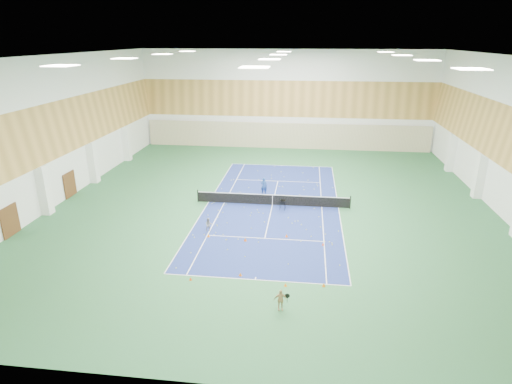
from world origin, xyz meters
The scene contains 22 objects.
ground centered at (0.00, 0.00, 0.00)m, with size 40.00×40.00×0.00m, color #296037.
room_shell centered at (0.00, 0.00, 6.00)m, with size 36.00×40.00×12.00m, color white, non-canonical shape.
wood_cladding centered at (0.00, 0.00, 8.00)m, with size 36.00×40.00×8.00m, color #C19147, non-canonical shape.
ceiling_light_grid centered at (0.00, 0.00, 11.92)m, with size 21.40×25.40×0.06m, color white, non-canonical shape.
court_surface centered at (0.00, 0.00, 0.01)m, with size 10.97×23.77×0.01m, color navy.
tennis_balls_scatter centered at (0.00, 0.00, 0.05)m, with size 10.57×22.77×0.07m, color yellow, non-canonical shape.
tennis_net centered at (0.00, 0.00, 0.55)m, with size 12.80×0.10×1.10m, color black, non-canonical shape.
back_curtain centered at (0.00, 19.75, 1.60)m, with size 35.40×0.16×3.20m, color #C6B793.
door_left_a centered at (-17.92, -8.00, 1.10)m, with size 0.08×1.80×2.20m, color #593319.
door_left_b centered at (-17.92, 0.00, 1.10)m, with size 0.08×1.80×2.20m, color #593319.
coach centered at (-0.98, 2.46, 0.81)m, with size 0.59×0.39×1.61m, color navy.
child_court centered at (-4.15, -5.72, 0.52)m, with size 0.50×0.39×1.04m, color gray.
child_apron centered at (1.63, -14.59, 0.59)m, with size 0.69×0.29×1.19m, color tan.
ball_cart centered at (0.92, -0.93, 0.41)m, with size 0.48×0.48×0.83m, color black, non-canonical shape.
cone_svc_a centered at (-3.97, -6.62, 0.12)m, with size 0.22×0.22×0.24m, color orange.
cone_svc_b centered at (-1.30, -6.96, 0.12)m, with size 0.22×0.22×0.25m, color #D6550B.
cone_svc_c centered at (1.51, -5.98, 0.12)m, with size 0.21×0.21×0.23m, color #FD600D.
cone_svc_d centered at (4.04, -6.98, 0.10)m, with size 0.18×0.18×0.20m, color #F6420C.
cone_base_a centered at (-3.73, -12.36, 0.10)m, with size 0.18×0.18×0.20m, color #D5420B.
cone_base_b centered at (-0.93, -11.54, 0.11)m, with size 0.20×0.20×0.22m, color orange.
cone_base_c centered at (1.79, -12.33, 0.10)m, with size 0.18×0.18×0.19m, color orange.
cone_base_d centered at (3.94, -12.10, 0.11)m, with size 0.20×0.20×0.22m, color orange.
Camera 1 is at (2.64, -33.34, 13.28)m, focal length 30.00 mm.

